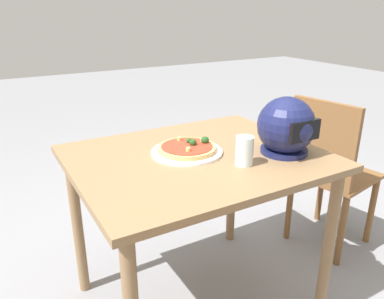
{
  "coord_description": "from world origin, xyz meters",
  "views": [
    {
      "loc": [
        0.75,
        1.26,
        1.35
      ],
      "look_at": [
        0.01,
        -0.02,
        0.79
      ],
      "focal_mm": 35.42,
      "sensor_mm": 36.0,
      "label": 1
    }
  ],
  "objects_px": {
    "dining_table": "(197,177)",
    "drinking_glass": "(244,151)",
    "pizza": "(188,148)",
    "chair_side": "(328,168)",
    "motorcycle_helmet": "(286,127)"
  },
  "relations": [
    {
      "from": "dining_table",
      "to": "chair_side",
      "type": "relative_size",
      "value": 1.13
    },
    {
      "from": "chair_side",
      "to": "drinking_glass",
      "type": "bearing_deg",
      "value": 15.94
    },
    {
      "from": "pizza",
      "to": "chair_side",
      "type": "distance_m",
      "value": 0.94
    },
    {
      "from": "dining_table",
      "to": "pizza",
      "type": "distance_m",
      "value": 0.13
    },
    {
      "from": "motorcycle_helmet",
      "to": "chair_side",
      "type": "bearing_deg",
      "value": -159.67
    },
    {
      "from": "motorcycle_helmet",
      "to": "drinking_glass",
      "type": "distance_m",
      "value": 0.23
    },
    {
      "from": "drinking_glass",
      "to": "dining_table",
      "type": "bearing_deg",
      "value": -59.68
    },
    {
      "from": "motorcycle_helmet",
      "to": "drinking_glass",
      "type": "xyz_separation_m",
      "value": [
        0.22,
        0.02,
        -0.06
      ]
    },
    {
      "from": "motorcycle_helmet",
      "to": "chair_side",
      "type": "height_order",
      "value": "motorcycle_helmet"
    },
    {
      "from": "dining_table",
      "to": "drinking_glass",
      "type": "height_order",
      "value": "drinking_glass"
    },
    {
      "from": "dining_table",
      "to": "pizza",
      "type": "height_order",
      "value": "pizza"
    },
    {
      "from": "pizza",
      "to": "chair_side",
      "type": "bearing_deg",
      "value": -179.94
    },
    {
      "from": "dining_table",
      "to": "chair_side",
      "type": "bearing_deg",
      "value": -177.46
    },
    {
      "from": "pizza",
      "to": "drinking_glass",
      "type": "relative_size",
      "value": 2.12
    },
    {
      "from": "pizza",
      "to": "drinking_glass",
      "type": "height_order",
      "value": "drinking_glass"
    }
  ]
}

